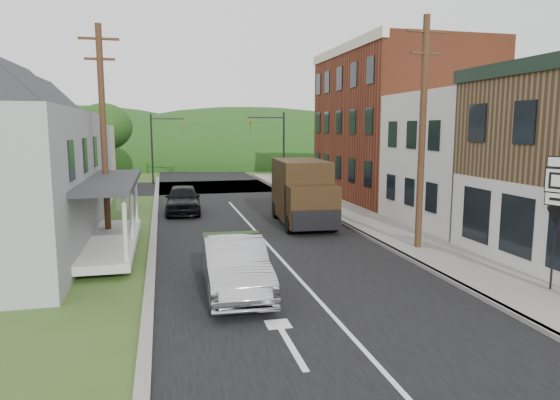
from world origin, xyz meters
TOP-DOWN VIEW (x-y plane):
  - ground at (0.00, 0.00)m, footprint 120.00×120.00m
  - road at (0.00, 10.00)m, footprint 9.00×90.00m
  - cross_road at (0.00, 27.00)m, footprint 60.00×9.00m
  - sidewalk_right at (5.90, 8.00)m, footprint 2.80×55.00m
  - curb_right at (4.55, 8.00)m, footprint 0.20×55.00m
  - curb_left at (-4.65, 8.00)m, footprint 0.30×55.00m
  - storefront_white at (11.30, 7.50)m, footprint 8.00×7.00m
  - storefront_red at (11.30, 17.00)m, footprint 8.00×12.00m
  - house_blue at (-11.00, 17.00)m, footprint 7.14×8.16m
  - house_cream at (-11.50, 26.00)m, footprint 7.14×8.16m
  - utility_pole_right at (5.60, 3.50)m, footprint 1.60×0.26m
  - utility_pole_left at (-6.50, 8.00)m, footprint 1.60×0.26m
  - traffic_signal_right at (4.30, 23.50)m, footprint 2.87×0.20m
  - traffic_signal_left at (-4.30, 30.50)m, footprint 2.87×0.20m
  - tree_left_d at (-9.00, 32.00)m, footprint 4.80×4.80m
  - forested_ridge at (0.00, 55.00)m, footprint 90.00×30.00m
  - silver_sedan at (-2.19, 0.10)m, footprint 1.84×5.02m
  - dark_sedan at (-3.09, 14.46)m, footprint 2.13×4.82m
  - delivery_van at (2.61, 9.68)m, footprint 2.71×5.89m
  - warning_sign at (6.77, -2.14)m, footprint 0.18×0.75m

SIDE VIEW (x-z plane):
  - ground at x=0.00m, z-range 0.00..0.00m
  - road at x=0.00m, z-range -0.01..0.01m
  - cross_road at x=0.00m, z-range -0.01..0.01m
  - forested_ridge at x=0.00m, z-range -8.00..8.00m
  - curb_left at x=-4.65m, z-range 0.00..0.12m
  - sidewalk_right at x=5.90m, z-range 0.00..0.15m
  - curb_right at x=4.55m, z-range 0.00..0.15m
  - dark_sedan at x=-3.09m, z-range 0.00..1.61m
  - silver_sedan at x=-2.19m, z-range 0.00..1.64m
  - delivery_van at x=2.61m, z-range 0.02..3.23m
  - warning_sign at x=6.77m, z-range 0.53..3.26m
  - storefront_white at x=11.30m, z-range 0.00..6.50m
  - house_blue at x=-11.00m, z-range 0.05..7.33m
  - house_cream at x=-11.50m, z-range 0.05..7.33m
  - traffic_signal_right at x=4.30m, z-range 0.76..6.76m
  - traffic_signal_left at x=-4.30m, z-range 0.76..6.76m
  - utility_pole_right at x=5.60m, z-range 0.16..9.16m
  - utility_pole_left at x=-6.50m, z-range 0.16..9.16m
  - tree_left_d at x=-9.00m, z-range 1.41..8.35m
  - storefront_red at x=11.30m, z-range 0.00..10.00m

